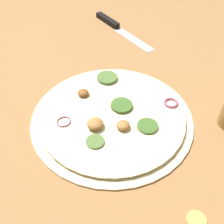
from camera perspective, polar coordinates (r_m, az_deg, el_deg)
name	(u,v)px	position (r m, az deg, el deg)	size (l,w,h in m)	color
ground_plane	(112,118)	(0.61, 0.00, -1.26)	(3.00, 3.00, 0.00)	olive
pizza	(112,115)	(0.60, 0.00, -0.74)	(0.37, 0.37, 0.03)	beige
knife	(113,24)	(0.97, 0.27, 18.52)	(0.08, 0.29, 0.02)	silver
loose_cap	(197,219)	(0.49, 17.94, -21.36)	(0.03, 0.03, 0.01)	gold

